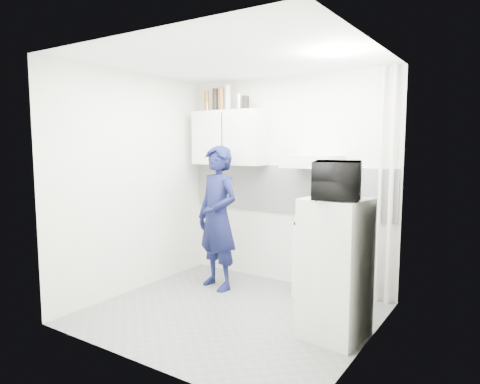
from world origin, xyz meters
The scene contains 23 objects.
floor centered at (0.00, 0.00, 0.00)m, with size 2.80×2.80×0.00m, color slate.
ceiling centered at (0.00, 0.00, 2.60)m, with size 2.80×2.80×0.00m, color white.
wall_back centered at (0.00, 1.25, 1.30)m, with size 2.80×2.80×0.00m, color white.
wall_left centered at (-1.40, 0.00, 1.30)m, with size 2.60×2.60×0.00m, color white.
wall_right centered at (1.40, 0.00, 1.30)m, with size 2.60×2.60×0.00m, color white.
person centered at (-0.60, 0.59, 0.87)m, with size 0.64×0.42×1.75m, color #0E1236.
stove centered at (0.61, 1.00, 0.43)m, with size 0.54×0.54×0.86m, color silver.
fridge centered at (1.10, 0.09, 0.64)m, with size 0.53×0.53×1.29m, color white.
stove_top centered at (0.61, 1.00, 0.88)m, with size 0.52×0.52×0.03m, color black.
saucepan centered at (0.67, 1.00, 0.95)m, with size 0.20×0.20×0.11m, color silver.
microwave centered at (1.10, 0.09, 1.45)m, with size 0.41×0.60×0.33m, color black.
bottle_a centered at (-1.13, 1.07, 2.34)m, with size 0.06×0.06×0.27m, color brown.
bottle_b centered at (-0.98, 1.07, 2.35)m, with size 0.08×0.08×0.30m, color black.
bottle_c centered at (-0.88, 1.07, 2.35)m, with size 0.07×0.07×0.31m, color brown.
bottle_d centered at (-0.78, 1.07, 2.36)m, with size 0.07×0.07×0.32m, color #B2B7BC.
canister_a centered at (-0.61, 1.07, 2.30)m, with size 0.08×0.08×0.20m, color silver.
canister_b centered at (-0.51, 1.07, 2.29)m, with size 0.09×0.09×0.17m, color black.
upper_cabinet centered at (-0.75, 1.07, 1.85)m, with size 1.00×0.35×0.70m, color white.
range_hood centered at (0.45, 1.00, 1.57)m, with size 0.60×0.50×0.14m, color silver.
backsplash centered at (0.00, 1.24, 1.20)m, with size 2.74×0.03×0.60m, color white.
pipe_a centered at (1.30, 1.17, 1.30)m, with size 0.05×0.05×2.60m, color silver.
pipe_b centered at (1.18, 1.17, 1.30)m, with size 0.04×0.04×2.60m, color silver.
ceiling_spot_fixture centered at (1.00, 0.20, 2.57)m, with size 0.10×0.10×0.02m, color white.
Camera 1 is at (2.46, -3.55, 1.78)m, focal length 32.00 mm.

